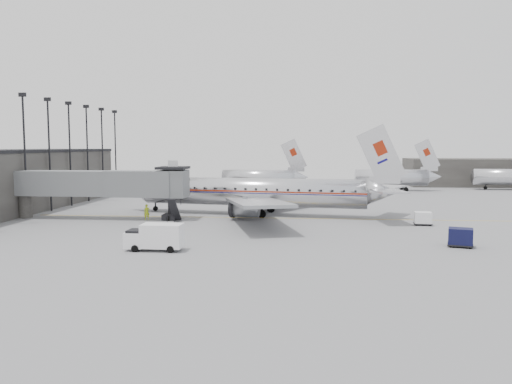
% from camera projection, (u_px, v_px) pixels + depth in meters
% --- Properties ---
extents(ground, '(160.00, 160.00, 0.00)m').
position_uv_depth(ground, '(244.00, 225.00, 55.33)').
color(ground, slate).
rests_on(ground, ground).
extents(terminal, '(12.00, 46.00, 8.00)m').
position_uv_depth(terminal, '(5.00, 181.00, 67.95)').
color(terminal, '#363331').
rests_on(terminal, ground).
extents(hangar, '(30.00, 12.00, 6.00)m').
position_uv_depth(hangar, '(476.00, 172.00, 110.49)').
color(hangar, '#363331').
rests_on(hangar, ground).
extents(apron_line, '(60.00, 0.15, 0.01)m').
position_uv_depth(apron_line, '(274.00, 218.00, 61.01)').
color(apron_line, gold).
rests_on(apron_line, ground).
extents(jet_bridge, '(21.00, 6.20, 7.10)m').
position_uv_depth(jet_bridge, '(110.00, 184.00, 60.08)').
color(jet_bridge, slate).
rests_on(jet_bridge, ground).
extents(floodlight_masts, '(0.90, 42.25, 15.25)m').
position_uv_depth(floodlight_masts, '(60.00, 149.00, 69.93)').
color(floodlight_masts, black).
rests_on(floodlight_masts, ground).
extents(distant_aircraft_near, '(16.39, 3.20, 10.26)m').
position_uv_depth(distant_aircraft_near, '(260.00, 177.00, 96.89)').
color(distant_aircraft_near, silver).
rests_on(distant_aircraft_near, ground).
extents(distant_aircraft_mid, '(16.39, 3.20, 10.26)m').
position_uv_depth(distant_aircraft_mid, '(392.00, 177.00, 98.51)').
color(distant_aircraft_mid, silver).
rests_on(distant_aircraft_mid, ground).
extents(distant_aircraft_far, '(16.39, 3.20, 10.26)m').
position_uv_depth(distant_aircraft_far, '(510.00, 176.00, 100.31)').
color(distant_aircraft_far, silver).
rests_on(distant_aircraft_far, ground).
extents(airliner, '(36.20, 33.29, 11.51)m').
position_uv_depth(airliner, '(257.00, 192.00, 63.81)').
color(airliner, silver).
rests_on(airliner, ground).
extents(service_van, '(4.85, 2.01, 2.27)m').
position_uv_depth(service_van, '(155.00, 236.00, 42.01)').
color(service_van, white).
rests_on(service_van, ground).
extents(baggage_cart_navy, '(2.47, 2.14, 1.65)m').
position_uv_depth(baggage_cart_navy, '(461.00, 237.00, 43.51)').
color(baggage_cart_navy, black).
rests_on(baggage_cart_navy, ground).
extents(baggage_cart_white, '(2.02, 1.61, 1.48)m').
position_uv_depth(baggage_cart_white, '(423.00, 218.00, 55.45)').
color(baggage_cart_white, white).
rests_on(baggage_cart_white, ground).
extents(ramp_worker, '(0.80, 0.66, 1.88)m').
position_uv_depth(ramp_worker, '(147.00, 212.00, 59.30)').
color(ramp_worker, '#A3BE16').
rests_on(ramp_worker, ground).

